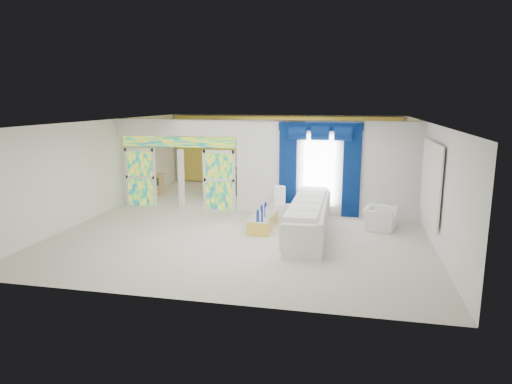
% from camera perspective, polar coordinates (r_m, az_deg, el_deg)
% --- Properties ---
extents(floor, '(12.00, 12.00, 0.00)m').
position_cam_1_polar(floor, '(14.13, -0.18, -3.38)').
color(floor, '#B7AF9E').
rests_on(floor, ground).
extents(dividing_wall, '(5.70, 0.18, 3.00)m').
position_cam_1_polar(dividing_wall, '(14.52, 9.00, 2.93)').
color(dividing_wall, white).
rests_on(dividing_wall, ground).
extents(dividing_header, '(4.30, 0.18, 0.55)m').
position_cam_1_polar(dividing_header, '(15.48, -9.85, 7.99)').
color(dividing_header, white).
rests_on(dividing_header, dividing_wall).
extents(stained_panel_left, '(0.95, 0.04, 2.00)m').
position_cam_1_polar(stained_panel_left, '(16.25, -14.32, 1.83)').
color(stained_panel_left, '#994C3F').
rests_on(stained_panel_left, ground).
extents(stained_panel_right, '(0.95, 0.04, 2.00)m').
position_cam_1_polar(stained_panel_right, '(15.21, -4.64, 1.51)').
color(stained_panel_right, '#994C3F').
rests_on(stained_panel_right, ground).
extents(stained_transom, '(4.00, 0.05, 0.35)m').
position_cam_1_polar(stained_transom, '(15.51, -9.79, 6.24)').
color(stained_transom, '#994C3F').
rests_on(stained_transom, dividing_header).
extents(window_pane, '(1.00, 0.02, 2.30)m').
position_cam_1_polar(window_pane, '(14.44, 7.98, 2.72)').
color(window_pane, white).
rests_on(window_pane, dividing_wall).
extents(blue_drape_left, '(0.55, 0.10, 2.80)m').
position_cam_1_polar(blue_drape_left, '(14.53, 4.02, 2.65)').
color(blue_drape_left, '#031546').
rests_on(blue_drape_left, ground).
extents(blue_drape_right, '(0.55, 0.10, 2.80)m').
position_cam_1_polar(blue_drape_right, '(14.39, 11.94, 2.35)').
color(blue_drape_right, '#031546').
rests_on(blue_drape_right, ground).
extents(blue_pelmet, '(2.60, 0.12, 0.25)m').
position_cam_1_polar(blue_pelmet, '(14.27, 8.12, 8.14)').
color(blue_pelmet, '#031546').
rests_on(blue_pelmet, dividing_wall).
extents(wall_mirror, '(0.04, 2.70, 1.90)m').
position_cam_1_polar(wall_mirror, '(12.69, 21.17, 1.30)').
color(wall_mirror, white).
rests_on(wall_mirror, ground).
extents(gold_curtains, '(9.70, 0.12, 2.90)m').
position_cam_1_polar(gold_curtains, '(19.58, 3.48, 5.23)').
color(gold_curtains, gold).
rests_on(gold_curtains, ground).
extents(white_sofa, '(1.03, 4.42, 0.84)m').
position_cam_1_polar(white_sofa, '(12.56, 6.65, -3.38)').
color(white_sofa, white).
rests_on(white_sofa, ground).
extents(coffee_table, '(0.62, 1.78, 0.39)m').
position_cam_1_polar(coffee_table, '(13.08, 0.85, -3.70)').
color(coffee_table, gold).
rests_on(coffee_table, ground).
extents(console_table, '(1.19, 0.45, 0.39)m').
position_cam_1_polar(console_table, '(14.36, 4.16, -2.36)').
color(console_table, white).
rests_on(console_table, ground).
extents(table_lamp, '(0.36, 0.36, 0.58)m').
position_cam_1_polar(table_lamp, '(14.30, 2.99, -0.42)').
color(table_lamp, white).
rests_on(table_lamp, console_table).
extents(armchair, '(1.05, 1.14, 0.62)m').
position_cam_1_polar(armchair, '(13.44, 15.32, -3.20)').
color(armchair, white).
rests_on(armchair, ground).
extents(grand_piano, '(1.81, 2.09, 0.89)m').
position_cam_1_polar(grand_piano, '(18.20, -3.03, 1.41)').
color(grand_piano, black).
rests_on(grand_piano, ground).
extents(piano_bench, '(1.04, 0.65, 0.32)m').
position_cam_1_polar(piano_bench, '(16.74, -4.43, -0.49)').
color(piano_bench, black).
rests_on(piano_bench, ground).
extents(tv_console, '(0.58, 0.53, 0.80)m').
position_cam_1_polar(tv_console, '(18.12, -12.50, 0.96)').
color(tv_console, tan).
rests_on(tv_console, ground).
extents(chandelier, '(0.60, 0.60, 0.60)m').
position_cam_1_polar(chandelier, '(17.56, -5.24, 8.25)').
color(chandelier, gold).
rests_on(chandelier, ceiling).
extents(decanters, '(0.23, 1.14, 0.26)m').
position_cam_1_polar(decanters, '(12.95, 0.76, -2.51)').
color(decanters, white).
rests_on(decanters, coffee_table).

